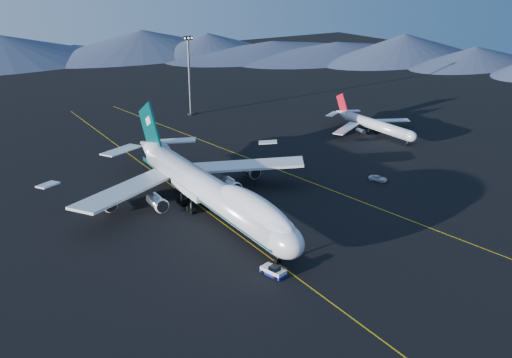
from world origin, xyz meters
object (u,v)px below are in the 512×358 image
floodlight_mast (189,76)px  service_van (378,178)px  boeing_747 (209,190)px  second_jet (374,124)px  pushback_tug (273,272)px

floodlight_mast → service_van: bearing=-83.3°
boeing_747 → service_van: bearing=-6.5°
second_jet → boeing_747: bearing=-164.9°
boeing_747 → floodlight_mast: bearing=66.2°
pushback_tug → floodlight_mast: 118.41m
boeing_747 → pushback_tug: bearing=-95.8°
boeing_747 → floodlight_mast: size_ratio=2.56×
service_van → boeing_747: bearing=148.3°
service_van → floodlight_mast: floodlight_mast is taller
service_van → floodlight_mast: (-10.25, 86.71, 13.64)m
second_jet → floodlight_mast: floodlight_mast is taller
second_jet → service_van: size_ratio=7.77×
pushback_tug → second_jet: size_ratio=0.14×
second_jet → floodlight_mast: 68.02m
pushback_tug → floodlight_mast: (38.91, 111.00, 13.66)m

